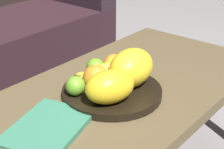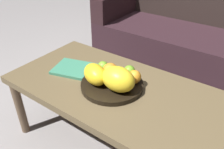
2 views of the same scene
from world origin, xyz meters
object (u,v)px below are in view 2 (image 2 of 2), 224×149
object	(u,v)px
melon_large_front	(118,79)
magazine	(76,69)
couch	(195,40)
fruit_bowl	(112,85)
banana_bunch	(120,74)
apple_left	(129,71)
apple_front	(103,67)
melon_smaller_beside	(95,74)
orange_left	(134,77)
orange_front	(110,71)
coffee_table	(119,95)

from	to	relation	value
melon_large_front	magazine	distance (m)	0.34
couch	fruit_bowl	distance (m)	1.15
fruit_bowl	banana_bunch	bearing A→B (deg)	78.86
couch	banana_bunch	distance (m)	1.10
apple_left	banana_bunch	distance (m)	0.05
melon_large_front	apple_front	distance (m)	0.19
melon_smaller_beside	orange_left	distance (m)	0.20
fruit_bowl	orange_front	size ratio (longest dim) A/B	3.91
fruit_bowl	melon_smaller_beside	size ratio (longest dim) A/B	2.08
melon_large_front	banana_bunch	xyz separation A→B (m)	(-0.05, 0.09, -0.03)
coffee_table	melon_large_front	distance (m)	0.14
orange_left	melon_large_front	bearing A→B (deg)	-108.09
banana_bunch	magazine	world-z (taller)	banana_bunch
orange_front	apple_front	distance (m)	0.07
fruit_bowl	magazine	distance (m)	0.27
coffee_table	couch	xyz separation A→B (m)	(0.04, 1.13, -0.08)
orange_front	apple_front	xyz separation A→B (m)	(-0.07, 0.02, -0.01)
fruit_bowl	apple_front	world-z (taller)	apple_front
couch	orange_left	bearing A→B (deg)	-89.45
melon_smaller_beside	couch	bearing A→B (deg)	82.80
melon_large_front	orange_left	size ratio (longest dim) A/B	2.46
magazine	melon_smaller_beside	bearing A→B (deg)	-33.53
couch	melon_smaller_beside	distance (m)	1.22
orange_left	apple_left	xyz separation A→B (m)	(-0.05, 0.04, -0.00)
apple_front	melon_large_front	bearing A→B (deg)	-29.49
coffee_table	orange_front	size ratio (longest dim) A/B	14.57
fruit_bowl	melon_smaller_beside	world-z (taller)	melon_smaller_beside
coffee_table	apple_left	size ratio (longest dim) A/B	19.39
melon_smaller_beside	banana_bunch	bearing A→B (deg)	53.20
couch	apple_front	bearing A→B (deg)	-99.72
magazine	couch	bearing A→B (deg)	56.22
couch	fruit_bowl	xyz separation A→B (m)	(-0.08, -1.14, 0.14)
melon_large_front	orange_front	xyz separation A→B (m)	(-0.10, 0.07, -0.02)
couch	fruit_bowl	size ratio (longest dim) A/B	5.25
fruit_bowl	magazine	size ratio (longest dim) A/B	1.29
melon_smaller_beside	orange_left	size ratio (longest dim) A/B	2.22
coffee_table	magazine	distance (m)	0.31
orange_front	orange_left	xyz separation A→B (m)	(0.13, 0.03, -0.01)
couch	orange_front	world-z (taller)	couch
fruit_bowl	melon_large_front	distance (m)	0.10
magazine	banana_bunch	bearing A→B (deg)	-6.80
coffee_table	fruit_bowl	bearing A→B (deg)	-164.77
apple_front	banana_bunch	bearing A→B (deg)	-1.13
banana_bunch	apple_front	bearing A→B (deg)	178.87
apple_left	magazine	distance (m)	0.32
orange_left	couch	bearing A→B (deg)	90.55
fruit_bowl	apple_front	bearing A→B (deg)	149.61
fruit_bowl	banana_bunch	distance (m)	0.07
melon_large_front	orange_left	xyz separation A→B (m)	(0.03, 0.10, -0.03)
coffee_table	fruit_bowl	size ratio (longest dim) A/B	3.72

